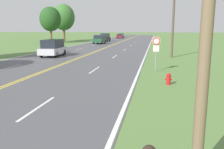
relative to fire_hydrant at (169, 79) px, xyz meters
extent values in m
cube|color=white|center=(-5.37, -5.13, -0.33)|extent=(0.12, 3.00, 0.00)
cube|color=white|center=(-5.37, 3.87, -0.33)|extent=(0.12, 3.00, 0.00)
cube|color=white|center=(-5.37, 12.87, -0.33)|extent=(0.12, 3.00, 0.00)
cube|color=white|center=(-5.37, 21.87, -0.33)|extent=(0.12, 3.00, 0.00)
cube|color=white|center=(-5.37, 30.87, -0.33)|extent=(0.12, 3.00, 0.00)
cube|color=white|center=(-5.37, 39.87, -0.33)|extent=(0.12, 3.00, 0.00)
cube|color=white|center=(-5.37, 48.87, -0.33)|extent=(0.12, 3.00, 0.00)
cube|color=white|center=(-5.37, 57.87, -0.33)|extent=(0.12, 3.00, 0.00)
cube|color=white|center=(-5.37, 66.87, -0.33)|extent=(0.12, 3.00, 0.00)
cube|color=white|center=(-5.37, 75.87, -0.33)|extent=(0.12, 3.00, 0.00)
cube|color=white|center=(-5.37, 84.87, -0.33)|extent=(0.12, 3.00, 0.00)
cube|color=white|center=(-5.37, 93.87, -0.33)|extent=(0.12, 3.00, 0.00)
cube|color=white|center=(-12.50, 3.87, -0.33)|extent=(0.12, 3.00, 0.00)
cube|color=white|center=(-12.50, 12.87, -0.33)|extent=(0.12, 3.00, 0.00)
cube|color=white|center=(-12.50, 21.87, -0.33)|extent=(0.12, 3.00, 0.00)
cube|color=white|center=(-12.50, 30.87, -0.33)|extent=(0.12, 3.00, 0.00)
cube|color=white|center=(-12.50, 39.87, -0.33)|extent=(0.12, 3.00, 0.00)
cube|color=white|center=(-12.50, 48.87, -0.33)|extent=(0.12, 3.00, 0.00)
cube|color=white|center=(-12.50, 57.87, -0.33)|extent=(0.12, 3.00, 0.00)
cube|color=white|center=(-12.50, 66.87, -0.33)|extent=(0.12, 3.00, 0.00)
cube|color=white|center=(-12.50, 75.87, -0.33)|extent=(0.12, 3.00, 0.00)
cube|color=white|center=(-12.50, 84.87, -0.33)|extent=(0.12, 3.00, 0.00)
cube|color=white|center=(-12.50, 93.87, -0.33)|extent=(0.12, 3.00, 0.00)
cylinder|color=red|center=(0.00, 0.00, -0.09)|extent=(0.25, 0.25, 0.51)
sphere|color=red|center=(0.00, 0.00, 0.21)|extent=(0.24, 0.24, 0.24)
cylinder|color=red|center=(0.16, 0.00, -0.03)|extent=(0.08, 0.09, 0.09)
cylinder|color=red|center=(-0.16, 0.00, -0.03)|extent=(0.08, 0.09, 0.09)
cylinder|color=gray|center=(-0.75, 4.14, 0.91)|extent=(0.07, 0.07, 2.51)
cylinder|color=silver|center=(-0.75, 4.12, 1.92)|extent=(0.60, 0.02, 0.60)
torus|color=red|center=(-0.75, 4.11, 1.92)|extent=(0.55, 0.07, 0.55)
cube|color=silver|center=(-0.75, 4.12, 1.37)|extent=(0.44, 0.02, 0.44)
cylinder|color=brown|center=(0.97, 13.31, 3.55)|extent=(0.24, 0.24, 7.78)
cylinder|color=brown|center=(-23.30, 42.90, 1.41)|extent=(0.55, 0.55, 3.50)
ellipsoid|color=#386B2D|center=(-23.30, 42.90, 5.50)|extent=(5.51, 5.51, 6.33)
cylinder|color=brown|center=(-23.35, 35.51, 1.26)|extent=(0.45, 0.45, 3.21)
ellipsoid|color=#234C1E|center=(-23.35, 35.51, 4.80)|extent=(4.54, 4.54, 5.22)
cylinder|color=black|center=(-13.31, 13.30, 0.00)|extent=(0.23, 0.69, 0.68)
cylinder|color=black|center=(-11.60, 13.39, 0.00)|extent=(0.23, 0.69, 0.68)
cylinder|color=black|center=(-13.18, 10.65, 0.00)|extent=(0.23, 0.69, 0.68)
cylinder|color=black|center=(-11.47, 10.74, 0.00)|extent=(0.23, 0.69, 0.68)
cube|color=silver|center=(-12.39, 12.02, 0.31)|extent=(2.13, 4.37, 0.69)
cube|color=#1E232D|center=(-12.39, 12.02, 1.12)|extent=(1.83, 3.08, 0.93)
cylinder|color=black|center=(-13.24, 36.39, 0.04)|extent=(0.23, 0.77, 0.77)
cylinder|color=black|center=(-11.54, 36.33, 0.04)|extent=(0.23, 0.77, 0.77)
cylinder|color=black|center=(-13.34, 33.89, 0.04)|extent=(0.23, 0.77, 0.77)
cylinder|color=black|center=(-11.64, 33.83, 0.04)|extent=(0.23, 0.77, 0.77)
cube|color=#1E472D|center=(-12.44, 35.11, 0.40)|extent=(2.05, 4.11, 0.80)
cube|color=#1E232D|center=(-12.44, 35.11, 1.14)|extent=(1.78, 2.89, 0.68)
cylinder|color=black|center=(-14.06, 45.97, 0.04)|extent=(0.24, 0.78, 0.77)
cylinder|color=black|center=(-12.35, 45.88, 0.04)|extent=(0.24, 0.78, 0.77)
cylinder|color=black|center=(-14.18, 43.44, 0.04)|extent=(0.24, 0.78, 0.77)
cylinder|color=black|center=(-12.48, 43.36, 0.04)|extent=(0.24, 0.78, 0.77)
cube|color=black|center=(-13.27, 44.66, 0.38)|extent=(2.11, 4.17, 0.75)
cube|color=#1E232D|center=(-13.27, 44.66, 1.19)|extent=(1.82, 2.93, 0.88)
cylinder|color=black|center=(-13.20, 65.43, 0.00)|extent=(0.20, 0.69, 0.69)
cylinder|color=black|center=(-11.56, 65.42, 0.00)|extent=(0.20, 0.69, 0.69)
cylinder|color=black|center=(-13.21, 62.48, 0.00)|extent=(0.20, 0.69, 0.69)
cylinder|color=black|center=(-11.57, 62.48, 0.00)|extent=(0.20, 0.69, 0.69)
cube|color=maroon|center=(-12.39, 63.95, 0.29)|extent=(1.85, 4.75, 0.64)
cube|color=#1E232D|center=(-12.39, 63.76, 0.85)|extent=(1.62, 2.61, 0.48)
cylinder|color=black|center=(-14.31, 75.61, -0.03)|extent=(0.20, 0.62, 0.62)
cylinder|color=black|center=(-12.68, 75.62, -0.03)|extent=(0.20, 0.62, 0.62)
cylinder|color=black|center=(-14.31, 73.43, -0.03)|extent=(0.20, 0.62, 0.62)
cylinder|color=black|center=(-12.67, 73.43, -0.03)|extent=(0.20, 0.62, 0.62)
cube|color=white|center=(-13.49, 74.52, 0.28)|extent=(1.84, 3.53, 0.69)
cube|color=#1E232D|center=(-13.49, 74.52, 0.84)|extent=(1.62, 2.47, 0.43)
camera|label=1|loc=(-0.78, -13.53, 2.81)|focal=38.00mm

